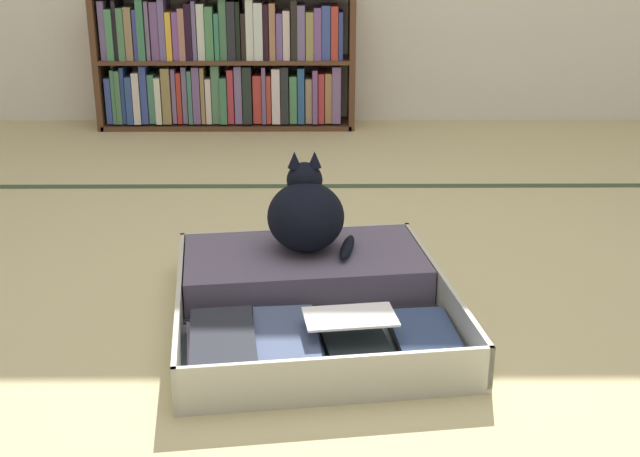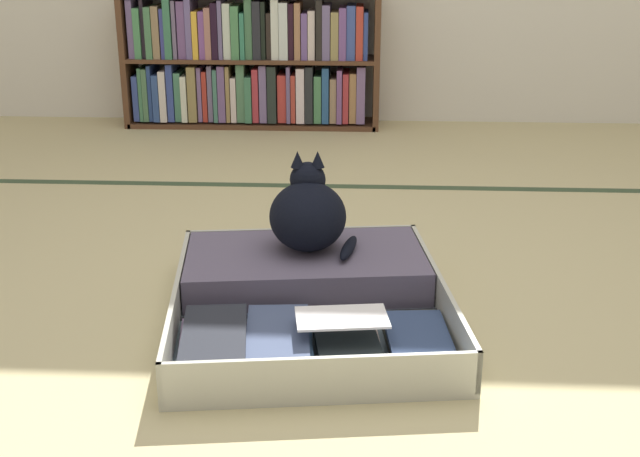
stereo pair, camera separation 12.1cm
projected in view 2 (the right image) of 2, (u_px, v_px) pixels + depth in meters
ground_plane at (360, 320)px, 2.15m from camera, size 10.00×10.00×0.00m
tatami_border at (362, 186)px, 3.26m from camera, size 4.80×0.05×0.00m
bookshelf at (251, 61)px, 4.18m from camera, size 1.31×0.25×0.69m
open_suitcase at (306, 293)px, 2.19m from camera, size 0.79×0.89×0.11m
black_cat at (309, 214)px, 2.29m from camera, size 0.26×0.25×0.27m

